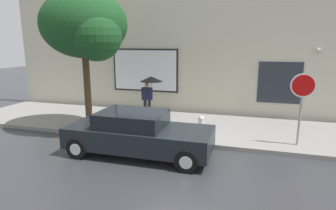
# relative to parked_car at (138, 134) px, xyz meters

# --- Properties ---
(ground_plane) EXTENTS (60.00, 60.00, 0.00)m
(ground_plane) POSITION_rel_parked_car_xyz_m (1.08, 0.09, -0.67)
(ground_plane) COLOR #333338
(sidewalk) EXTENTS (20.00, 4.00, 0.15)m
(sidewalk) POSITION_rel_parked_car_xyz_m (1.08, 3.09, -0.60)
(sidewalk) COLOR gray
(sidewalk) RESTS_ON ground
(building_facade) EXTENTS (20.00, 0.67, 7.00)m
(building_facade) POSITION_rel_parked_car_xyz_m (1.06, 5.59, 2.81)
(building_facade) COLOR beige
(building_facade) RESTS_ON ground
(parked_car) EXTENTS (4.44, 1.83, 1.36)m
(parked_car) POSITION_rel_parked_car_xyz_m (0.00, 0.00, 0.00)
(parked_car) COLOR black
(parked_car) RESTS_ON ground
(fire_hydrant) EXTENTS (0.30, 0.44, 0.74)m
(fire_hydrant) POSITION_rel_parked_car_xyz_m (1.64, 1.88, -0.16)
(fire_hydrant) COLOR white
(fire_hydrant) RESTS_ON sidewalk
(pedestrian_with_umbrella) EXTENTS (1.00, 1.00, 1.81)m
(pedestrian_with_umbrella) POSITION_rel_parked_car_xyz_m (-0.99, 3.88, 0.93)
(pedestrian_with_umbrella) COLOR black
(pedestrian_with_umbrella) RESTS_ON sidewalk
(street_tree) EXTENTS (3.27, 2.78, 5.13)m
(street_tree) POSITION_rel_parked_car_xyz_m (-2.60, 1.64, 3.28)
(street_tree) COLOR #4C3823
(street_tree) RESTS_ON sidewalk
(stop_sign) EXTENTS (0.76, 0.10, 2.34)m
(stop_sign) POSITION_rel_parked_car_xyz_m (4.80, 1.84, 1.12)
(stop_sign) COLOR gray
(stop_sign) RESTS_ON sidewalk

